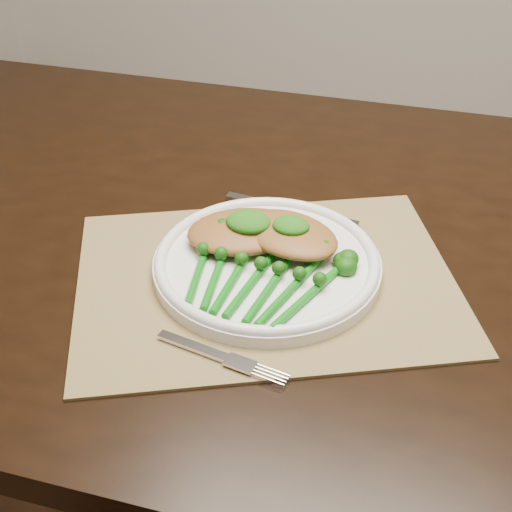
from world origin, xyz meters
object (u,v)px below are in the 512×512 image
(dinner_plate, at_px, (267,263))
(dining_table, at_px, (327,425))
(chicken_fillet_left, at_px, (244,231))
(broccolini_bundle, at_px, (253,280))
(placemat, at_px, (266,280))

(dinner_plate, bearing_deg, dining_table, 50.68)
(chicken_fillet_left, bearing_deg, broccolini_bundle, -91.85)
(chicken_fillet_left, bearing_deg, placemat, -74.19)
(placemat, distance_m, chicken_fillet_left, 0.07)
(dining_table, bearing_deg, placemat, -124.15)
(dining_table, relative_size, placemat, 3.48)
(dining_table, xyz_separation_m, dinner_plate, (-0.08, -0.10, 0.39))
(dining_table, relative_size, broccolini_bundle, 7.93)
(dinner_plate, relative_size, chicken_fillet_left, 1.94)
(placemat, height_order, chicken_fillet_left, chicken_fillet_left)
(dining_table, xyz_separation_m, chicken_fillet_left, (-0.12, -0.07, 0.41))
(placemat, xyz_separation_m, broccolini_bundle, (-0.01, -0.03, 0.02))
(dining_table, bearing_deg, chicken_fillet_left, -151.16)
(dinner_plate, xyz_separation_m, chicken_fillet_left, (-0.04, 0.03, 0.02))
(chicken_fillet_left, height_order, broccolini_bundle, chicken_fillet_left)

